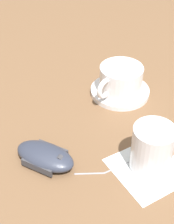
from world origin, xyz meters
name	(u,v)px	position (x,y,z in m)	size (l,w,h in m)	color
ground_plane	(108,146)	(0.00, 0.00, 0.00)	(3.00, 3.00, 0.00)	brown
saucer	(120,91)	(0.13, 0.11, 0.01)	(0.13, 0.13, 0.01)	white
coffee_cup	(120,80)	(0.12, 0.11, 0.04)	(0.12, 0.09, 0.06)	white
computer_mouse	(45,156)	(-0.11, 0.04, 0.02)	(0.10, 0.12, 0.03)	#2D3342
mouse_cable	(138,156)	(0.03, -0.05, 0.00)	(0.24, 0.05, 0.00)	gray
napkin_under_glass	(149,168)	(0.02, -0.08, 0.00)	(0.12, 0.12, 0.00)	white
drinking_glass	(152,148)	(0.03, -0.08, 0.04)	(0.07, 0.07, 0.08)	silver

